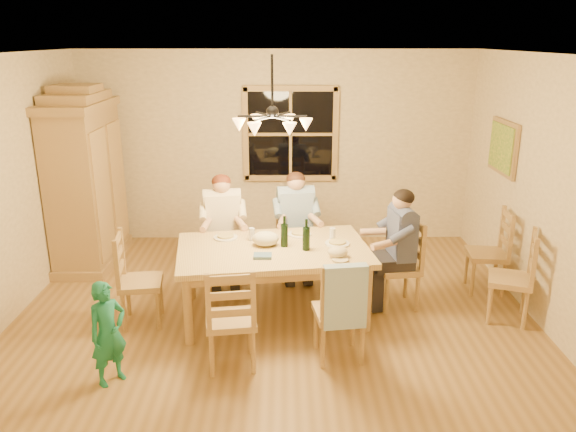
{
  "coord_description": "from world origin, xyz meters",
  "views": [
    {
      "loc": [
        0.11,
        -5.38,
        2.85
      ],
      "look_at": [
        0.15,
        0.1,
        1.1
      ],
      "focal_mm": 35.0,
      "sensor_mm": 36.0,
      "label": 1
    }
  ],
  "objects_px": {
    "chair_end_right": "(397,280)",
    "adult_woman": "(223,215)",
    "chair_near_left": "(231,335)",
    "dining_table": "(273,256)",
    "chandelier": "(273,122)",
    "chair_near_right": "(339,327)",
    "chair_far_right": "(296,254)",
    "wine_bottle_b": "(306,235)",
    "adult_plaid_man": "(296,212)",
    "armoire": "(87,184)",
    "chair_end_left": "(142,296)",
    "chair_spare_front": "(508,293)",
    "adult_slate_man": "(400,234)",
    "wine_bottle_a": "(284,231)",
    "child": "(108,333)",
    "chair_far_left": "(224,258)",
    "chair_spare_back": "(485,266)"
  },
  "relations": [
    {
      "from": "chair_end_right",
      "to": "adult_woman",
      "type": "relative_size",
      "value": 1.13
    },
    {
      "from": "chair_near_left",
      "to": "adult_woman",
      "type": "bearing_deg",
      "value": 90.0
    },
    {
      "from": "dining_table",
      "to": "chandelier",
      "type": "bearing_deg",
      "value": -86.68
    },
    {
      "from": "chair_near_left",
      "to": "chair_near_right",
      "type": "distance_m",
      "value": 0.98
    },
    {
      "from": "chair_near_right",
      "to": "adult_woman",
      "type": "distance_m",
      "value": 2.17
    },
    {
      "from": "chair_far_right",
      "to": "wine_bottle_b",
      "type": "distance_m",
      "value": 1.22
    },
    {
      "from": "adult_woman",
      "to": "adult_plaid_man",
      "type": "relative_size",
      "value": 1.0
    },
    {
      "from": "chair_far_right",
      "to": "armoire",
      "type": "bearing_deg",
      "value": -19.29
    },
    {
      "from": "chair_end_left",
      "to": "chandelier",
      "type": "bearing_deg",
      "value": 86.52
    },
    {
      "from": "chair_end_left",
      "to": "chair_spare_front",
      "type": "height_order",
      "value": "same"
    },
    {
      "from": "armoire",
      "to": "wine_bottle_b",
      "type": "distance_m",
      "value": 3.18
    },
    {
      "from": "armoire",
      "to": "adult_woman",
      "type": "distance_m",
      "value": 1.93
    },
    {
      "from": "adult_woman",
      "to": "chandelier",
      "type": "bearing_deg",
      "value": 115.63
    },
    {
      "from": "chandelier",
      "to": "adult_slate_man",
      "type": "relative_size",
      "value": 0.88
    },
    {
      "from": "adult_woman",
      "to": "wine_bottle_b",
      "type": "distance_m",
      "value": 1.33
    },
    {
      "from": "chandelier",
      "to": "adult_woman",
      "type": "height_order",
      "value": "chandelier"
    },
    {
      "from": "chair_far_right",
      "to": "chair_near_left",
      "type": "bearing_deg",
      "value": 64.8
    },
    {
      "from": "wine_bottle_a",
      "to": "chair_spare_front",
      "type": "bearing_deg",
      "value": -4.35
    },
    {
      "from": "chandelier",
      "to": "chair_end_left",
      "type": "xyz_separation_m",
      "value": [
        -1.36,
        -0.1,
        -1.77
      ]
    },
    {
      "from": "wine_bottle_b",
      "to": "child",
      "type": "height_order",
      "value": "wine_bottle_b"
    },
    {
      "from": "chair_far_left",
      "to": "chair_far_right",
      "type": "bearing_deg",
      "value": 180.0
    },
    {
      "from": "chair_far_right",
      "to": "adult_slate_man",
      "type": "relative_size",
      "value": 1.13
    },
    {
      "from": "chair_spare_back",
      "to": "chair_far_left",
      "type": "bearing_deg",
      "value": 90.9
    },
    {
      "from": "chair_far_left",
      "to": "chair_spare_back",
      "type": "xyz_separation_m",
      "value": [
        3.07,
        -0.29,
        0.0
      ]
    },
    {
      "from": "armoire",
      "to": "chair_far_left",
      "type": "xyz_separation_m",
      "value": [
        1.8,
        -0.66,
        -0.75
      ]
    },
    {
      "from": "adult_plaid_man",
      "to": "wine_bottle_a",
      "type": "distance_m",
      "value": 0.95
    },
    {
      "from": "chair_near_right",
      "to": "chair_spare_back",
      "type": "height_order",
      "value": "same"
    },
    {
      "from": "dining_table",
      "to": "chair_spare_back",
      "type": "height_order",
      "value": "chair_spare_back"
    },
    {
      "from": "chair_far_left",
      "to": "adult_woman",
      "type": "xyz_separation_m",
      "value": [
        0.0,
        -0.0,
        0.54
      ]
    },
    {
      "from": "chair_spare_back",
      "to": "chair_far_right",
      "type": "bearing_deg",
      "value": 85.79
    },
    {
      "from": "chair_near_right",
      "to": "adult_woman",
      "type": "bearing_deg",
      "value": 117.9
    },
    {
      "from": "chair_end_left",
      "to": "child",
      "type": "height_order",
      "value": "chair_end_left"
    },
    {
      "from": "adult_woman",
      "to": "chair_spare_back",
      "type": "height_order",
      "value": "adult_woman"
    },
    {
      "from": "dining_table",
      "to": "adult_woman",
      "type": "height_order",
      "value": "adult_woman"
    },
    {
      "from": "chandelier",
      "to": "chair_spare_front",
      "type": "xyz_separation_m",
      "value": [
        2.45,
        -0.05,
        -1.77
      ]
    },
    {
      "from": "dining_table",
      "to": "chair_far_right",
      "type": "distance_m",
      "value": 1.07
    },
    {
      "from": "chandelier",
      "to": "armoire",
      "type": "distance_m",
      "value": 3.08
    },
    {
      "from": "chair_near_left",
      "to": "adult_plaid_man",
      "type": "xyz_separation_m",
      "value": [
        0.62,
        1.96,
        0.54
      ]
    },
    {
      "from": "chair_far_right",
      "to": "adult_plaid_man",
      "type": "distance_m",
      "value": 0.54
    },
    {
      "from": "chair_far_left",
      "to": "chair_end_right",
      "type": "xyz_separation_m",
      "value": [
        1.97,
        -0.67,
        0.0
      ]
    },
    {
      "from": "chair_near_right",
      "to": "wine_bottle_a",
      "type": "distance_m",
      "value": 1.2
    },
    {
      "from": "dining_table",
      "to": "chair_far_right",
      "type": "bearing_deg",
      "value": 75.4
    },
    {
      "from": "chair_far_right",
      "to": "chandelier",
      "type": "bearing_deg",
      "value": 68.97
    },
    {
      "from": "chair_end_right",
      "to": "chair_spare_back",
      "type": "bearing_deg",
      "value": -78.72
    },
    {
      "from": "chair_far_left",
      "to": "adult_woman",
      "type": "distance_m",
      "value": 0.54
    },
    {
      "from": "chair_far_right",
      "to": "wine_bottle_a",
      "type": "xyz_separation_m",
      "value": [
        -0.14,
        -0.93,
        0.62
      ]
    },
    {
      "from": "armoire",
      "to": "chair_spare_front",
      "type": "relative_size",
      "value": 2.32
    },
    {
      "from": "chandelier",
      "to": "chair_far_right",
      "type": "bearing_deg",
      "value": 76.75
    },
    {
      "from": "armoire",
      "to": "chair_near_left",
      "type": "xyz_separation_m",
      "value": [
        2.05,
        -2.51,
        -0.75
      ]
    },
    {
      "from": "armoire",
      "to": "chair_near_right",
      "type": "bearing_deg",
      "value": -38.05
    }
  ]
}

